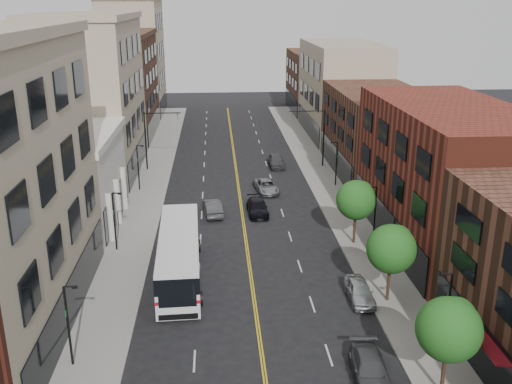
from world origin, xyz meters
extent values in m
cube|color=gray|center=(-10.00, 35.00, 0.07)|extent=(4.00, 110.00, 0.15)
cube|color=gray|center=(10.00, 35.00, 0.07)|extent=(4.00, 110.00, 0.15)
cube|color=silver|center=(-17.00, 31.00, 4.00)|extent=(10.00, 14.00, 8.00)
cube|color=tan|center=(-17.00, 48.00, 9.00)|extent=(10.00, 20.00, 18.00)
cube|color=#502E20|center=(-17.00, 68.00, 7.50)|extent=(10.00, 20.00, 15.00)
cube|color=tan|center=(-17.00, 86.00, 10.00)|extent=(10.00, 16.00, 20.00)
cube|color=maroon|center=(17.00, 24.00, 6.00)|extent=(10.00, 22.00, 12.00)
cube|color=#502E20|center=(17.00, 45.00, 5.00)|extent=(10.00, 20.00, 10.00)
cube|color=tan|center=(17.00, 66.00, 7.00)|extent=(10.00, 22.00, 14.00)
cube|color=#502E20|center=(17.00, 86.00, 5.50)|extent=(10.00, 18.00, 11.00)
cylinder|color=black|center=(9.30, 4.00, 1.40)|extent=(0.22, 0.22, 2.50)
sphere|color=#1F5F1B|center=(9.30, 4.00, 4.04)|extent=(3.40, 3.40, 3.40)
sphere|color=#1F5F1B|center=(9.80, 4.40, 4.55)|extent=(2.04, 2.04, 2.04)
cylinder|color=black|center=(9.30, 14.00, 1.40)|extent=(0.22, 0.22, 2.50)
sphere|color=#1F5F1B|center=(9.30, 14.00, 4.04)|extent=(3.40, 3.40, 3.40)
sphere|color=#1F5F1B|center=(9.80, 14.40, 4.55)|extent=(2.04, 2.04, 2.04)
cylinder|color=black|center=(9.30, 24.00, 1.40)|extent=(0.22, 0.22, 2.50)
sphere|color=#1F5F1B|center=(9.30, 24.00, 4.04)|extent=(3.40, 3.40, 3.40)
sphere|color=#1F5F1B|center=(9.80, 24.40, 4.55)|extent=(2.04, 2.04, 2.04)
cylinder|color=black|center=(-11.00, 8.00, 2.65)|extent=(0.14, 0.14, 5.00)
cylinder|color=black|center=(-10.65, 8.00, 5.15)|extent=(0.70, 0.10, 0.10)
cube|color=black|center=(-10.40, 8.00, 5.10)|extent=(0.28, 0.14, 0.14)
cube|color=#19592D|center=(-11.00, 8.00, 3.55)|extent=(0.04, 0.55, 0.35)
cylinder|color=black|center=(-11.00, 24.00, 2.65)|extent=(0.14, 0.14, 5.00)
cylinder|color=black|center=(-10.65, 24.00, 5.15)|extent=(0.70, 0.10, 0.10)
cube|color=black|center=(-10.40, 24.00, 5.10)|extent=(0.28, 0.14, 0.14)
cube|color=#19592D|center=(-11.00, 24.00, 3.55)|extent=(0.04, 0.55, 0.35)
cylinder|color=black|center=(-11.00, 40.00, 2.65)|extent=(0.14, 0.14, 5.00)
cylinder|color=black|center=(-10.65, 40.00, 5.15)|extent=(0.70, 0.10, 0.10)
cube|color=black|center=(-10.40, 40.00, 5.10)|extent=(0.28, 0.14, 0.14)
cube|color=#19592D|center=(-11.00, 40.00, 3.55)|extent=(0.04, 0.55, 0.35)
cylinder|color=black|center=(11.00, 8.00, 2.65)|extent=(0.14, 0.14, 5.00)
cylinder|color=black|center=(10.65, 8.00, 5.15)|extent=(0.70, 0.10, 0.10)
cube|color=black|center=(10.40, 8.00, 5.10)|extent=(0.28, 0.14, 0.14)
cube|color=#19592D|center=(11.00, 8.00, 3.55)|extent=(0.04, 0.55, 0.35)
cylinder|color=black|center=(11.00, 24.00, 2.65)|extent=(0.14, 0.14, 5.00)
cylinder|color=black|center=(10.65, 24.00, 5.15)|extent=(0.70, 0.10, 0.10)
cube|color=black|center=(10.40, 24.00, 5.10)|extent=(0.28, 0.14, 0.14)
cube|color=#19592D|center=(11.00, 24.00, 3.55)|extent=(0.04, 0.55, 0.35)
cylinder|color=black|center=(11.00, 40.00, 2.65)|extent=(0.14, 0.14, 5.00)
cylinder|color=black|center=(10.65, 40.00, 5.15)|extent=(0.70, 0.10, 0.10)
cube|color=black|center=(10.40, 40.00, 5.10)|extent=(0.28, 0.14, 0.14)
cube|color=#19592D|center=(11.00, 40.00, 3.55)|extent=(0.04, 0.55, 0.35)
cylinder|color=black|center=(-11.00, 48.00, 3.75)|extent=(0.18, 0.18, 7.20)
cylinder|color=black|center=(-8.80, 48.00, 7.15)|extent=(4.40, 0.12, 0.12)
imported|color=black|center=(-7.00, 48.00, 6.75)|extent=(0.15, 0.18, 0.90)
cylinder|color=black|center=(11.00, 48.00, 3.75)|extent=(0.18, 0.18, 7.20)
cylinder|color=black|center=(8.80, 48.00, 7.15)|extent=(4.40, 0.12, 0.12)
imported|color=black|center=(7.00, 48.00, 6.75)|extent=(0.15, 0.18, 0.90)
cube|color=white|center=(-5.40, 18.89, 1.85)|extent=(3.39, 13.52, 3.24)
cube|color=black|center=(-5.40, 18.89, 2.63)|extent=(3.44, 13.57, 1.17)
cube|color=#B50C1E|center=(-5.40, 18.89, 1.51)|extent=(3.44, 13.57, 0.25)
cube|color=black|center=(-5.15, 12.16, 2.13)|extent=(2.46, 0.15, 1.79)
cylinder|color=black|center=(-6.71, 14.36, 0.54)|extent=(0.35, 1.08, 1.07)
cylinder|color=black|center=(-3.76, 14.47, 0.54)|extent=(0.35, 1.08, 1.07)
cylinder|color=black|center=(-7.04, 23.30, 0.54)|extent=(0.35, 1.08, 1.07)
cylinder|color=black|center=(-4.08, 23.41, 0.54)|extent=(0.35, 1.08, 1.07)
imported|color=#47484C|center=(5.80, 5.51, 0.69)|extent=(2.27, 4.89, 1.38)
imported|color=#B6B8BE|center=(7.40, 14.35, 0.71)|extent=(1.73, 4.17, 1.41)
imported|color=#414245|center=(-2.92, 32.01, 0.75)|extent=(2.16, 4.72, 1.50)
imported|color=black|center=(1.50, 31.86, 0.68)|extent=(2.11, 4.76, 1.36)
imported|color=gray|center=(2.99, 38.52, 0.66)|extent=(2.80, 5.03, 1.33)
imported|color=#444348|center=(5.12, 48.48, 0.80)|extent=(1.97, 4.73, 1.60)
camera|label=1|loc=(-2.45, -20.70, 20.15)|focal=40.00mm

